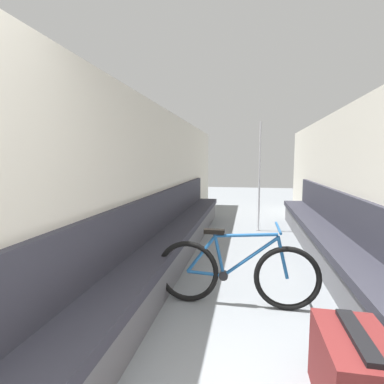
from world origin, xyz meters
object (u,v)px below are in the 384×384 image
at_px(grab_pole_near, 259,178).
at_px(bench_seat_row_right, 333,244).
at_px(bicycle, 236,273).
at_px(luggage_bag, 355,376).
at_px(bench_seat_row_left, 175,237).

bearing_deg(grab_pole_near, bench_seat_row_right, -64.90).
bearing_deg(bicycle, bench_seat_row_right, 56.53).
bearing_deg(bench_seat_row_right, grab_pole_near, 115.10).
bearing_deg(grab_pole_near, luggage_bag, -84.90).
bearing_deg(luggage_bag, bench_seat_row_right, 78.29).
distance_m(bicycle, grab_pole_near, 3.33).
bearing_deg(grab_pole_near, bicycle, -95.67).
relative_size(grab_pole_near, luggage_bag, 3.56).
distance_m(grab_pole_near, luggage_bag, 4.49).
height_order(bench_seat_row_left, luggage_bag, bench_seat_row_left).
bearing_deg(luggage_bag, bicycle, 121.68).
distance_m(bench_seat_row_right, bicycle, 1.79).
relative_size(bench_seat_row_right, bicycle, 4.02).
bearing_deg(grab_pole_near, bench_seat_row_left, -123.09).
height_order(bench_seat_row_right, bicycle, bench_seat_row_right).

